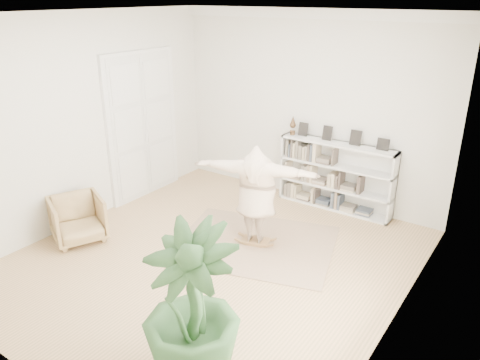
{
  "coord_description": "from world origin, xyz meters",
  "views": [
    {
      "loc": [
        3.91,
        -4.92,
        3.85
      ],
      "look_at": [
        0.23,
        0.4,
        1.25
      ],
      "focal_mm": 35.0,
      "sensor_mm": 36.0,
      "label": 1
    }
  ],
  "objects_px": {
    "armchair": "(78,219)",
    "houseplant": "(191,308)",
    "bookshelf": "(335,177)",
    "rocker_board": "(255,241)",
    "person": "(256,192)"
  },
  "relations": [
    {
      "from": "rocker_board",
      "to": "armchair",
      "type": "bearing_deg",
      "value": -164.94
    },
    {
      "from": "rocker_board",
      "to": "person",
      "type": "distance_m",
      "value": 0.86
    },
    {
      "from": "houseplant",
      "to": "rocker_board",
      "type": "bearing_deg",
      "value": 109.99
    },
    {
      "from": "houseplant",
      "to": "person",
      "type": "bearing_deg",
      "value": 109.99
    },
    {
      "from": "armchair",
      "to": "houseplant",
      "type": "distance_m",
      "value": 3.77
    },
    {
      "from": "rocker_board",
      "to": "bookshelf",
      "type": "bearing_deg",
      "value": 60.95
    },
    {
      "from": "person",
      "to": "houseplant",
      "type": "bearing_deg",
      "value": 93.63
    },
    {
      "from": "bookshelf",
      "to": "armchair",
      "type": "relative_size",
      "value": 2.67
    },
    {
      "from": "armchair",
      "to": "houseplant",
      "type": "bearing_deg",
      "value": -84.78
    },
    {
      "from": "rocker_board",
      "to": "houseplant",
      "type": "height_order",
      "value": "houseplant"
    },
    {
      "from": "armchair",
      "to": "rocker_board",
      "type": "bearing_deg",
      "value": -33.82
    },
    {
      "from": "rocker_board",
      "to": "person",
      "type": "height_order",
      "value": "person"
    },
    {
      "from": "bookshelf",
      "to": "person",
      "type": "relative_size",
      "value": 1.1
    },
    {
      "from": "armchair",
      "to": "bookshelf",
      "type": "bearing_deg",
      "value": -14.93
    },
    {
      "from": "rocker_board",
      "to": "person",
      "type": "xyz_separation_m",
      "value": [
        0.0,
        0.0,
        0.86
      ]
    }
  ]
}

